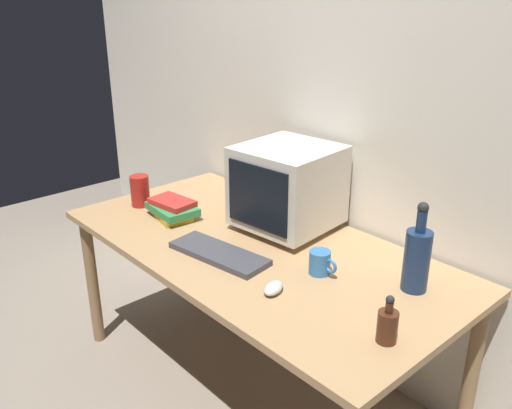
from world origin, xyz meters
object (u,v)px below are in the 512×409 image
(bottle_tall, at_px, (417,258))
(bottle_short, at_px, (387,325))
(metal_canister, at_px, (140,191))
(keyboard, at_px, (219,254))
(mug, at_px, (320,263))
(computer_mouse, at_px, (273,288))
(cd_spindle, at_px, (244,197))
(crt_monitor, at_px, (287,187))
(book_stack, at_px, (172,209))

(bottle_tall, distance_m, bottle_short, 0.35)
(metal_canister, bearing_deg, keyboard, -4.43)
(mug, bearing_deg, computer_mouse, -95.00)
(bottle_short, bearing_deg, cd_spindle, 159.49)
(metal_canister, bearing_deg, computer_mouse, -4.56)
(computer_mouse, distance_m, bottle_short, 0.43)
(cd_spindle, bearing_deg, bottle_short, -20.51)
(bottle_short, bearing_deg, crt_monitor, 155.35)
(computer_mouse, height_order, bottle_short, bottle_short)
(cd_spindle, xyz_separation_m, metal_canister, (-0.29, -0.41, 0.05))
(computer_mouse, distance_m, cd_spindle, 0.87)
(bottle_tall, distance_m, metal_canister, 1.36)
(crt_monitor, bearing_deg, bottle_tall, -2.84)
(bottle_short, bearing_deg, keyboard, -177.74)
(bottle_tall, distance_m, cd_spindle, 1.04)
(crt_monitor, height_order, book_stack, crt_monitor)
(keyboard, height_order, mug, mug)
(mug, bearing_deg, keyboard, -151.68)
(crt_monitor, relative_size, metal_canister, 2.80)
(computer_mouse, xyz_separation_m, cd_spindle, (-0.72, 0.49, 0.00))
(bottle_tall, distance_m, book_stack, 1.13)
(crt_monitor, relative_size, keyboard, 1.00)
(bottle_short, relative_size, book_stack, 0.63)
(computer_mouse, xyz_separation_m, bottle_tall, (0.31, 0.38, 0.11))
(bottle_short, xyz_separation_m, metal_canister, (-1.44, 0.02, 0.02))
(computer_mouse, height_order, cd_spindle, cd_spindle)
(keyboard, height_order, bottle_tall, bottle_tall)
(crt_monitor, distance_m, computer_mouse, 0.57)
(computer_mouse, relative_size, cd_spindle, 0.83)
(mug, xyz_separation_m, cd_spindle, (-0.74, 0.27, -0.02))
(book_stack, bearing_deg, keyboard, -10.44)
(keyboard, bearing_deg, computer_mouse, -13.10)
(bottle_tall, xyz_separation_m, mug, (-0.29, -0.16, -0.08))
(bottle_short, xyz_separation_m, book_stack, (-1.21, 0.05, -0.01))
(crt_monitor, height_order, mug, crt_monitor)
(computer_mouse, distance_m, mug, 0.22)
(keyboard, relative_size, metal_canister, 2.80)
(crt_monitor, distance_m, cd_spindle, 0.41)
(keyboard, xyz_separation_m, book_stack, (-0.45, 0.08, 0.03))
(computer_mouse, distance_m, metal_canister, 1.01)
(book_stack, height_order, metal_canister, metal_canister)
(cd_spindle, bearing_deg, mug, -19.85)
(computer_mouse, relative_size, bottle_tall, 0.30)
(crt_monitor, height_order, bottle_tall, crt_monitor)
(bottle_tall, relative_size, cd_spindle, 2.74)
(bottle_tall, height_order, mug, bottle_tall)
(bottle_tall, xyz_separation_m, metal_canister, (-1.32, -0.30, -0.05))
(book_stack, bearing_deg, mug, 7.85)
(crt_monitor, xyz_separation_m, keyboard, (0.01, -0.39, -0.18))
(bottle_tall, height_order, metal_canister, bottle_tall)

